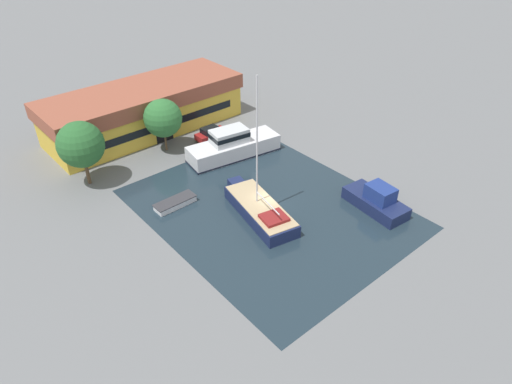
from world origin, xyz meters
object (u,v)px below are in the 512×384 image
at_px(quay_tree_near_building, 163,118).
at_px(motor_cruiser, 233,146).
at_px(parked_car, 211,133).
at_px(quay_tree_by_water, 81,145).
at_px(cabin_boat, 376,201).
at_px(warehouse_building, 144,109).
at_px(sailboat_moored, 259,209).
at_px(small_dinghy, 175,203).

height_order(quay_tree_near_building, motor_cruiser, quay_tree_near_building).
distance_m(quay_tree_near_building, parked_car, 6.98).
bearing_deg(quay_tree_by_water, cabin_boat, -49.40).
height_order(motor_cruiser, cabin_boat, motor_cruiser).
xyz_separation_m(warehouse_building, quay_tree_by_water, (-11.49, -7.74, 1.84)).
relative_size(sailboat_moored, motor_cruiser, 1.21).
distance_m(sailboat_moored, motor_cruiser, 12.39).
bearing_deg(quay_tree_near_building, small_dinghy, -117.14).
height_order(quay_tree_near_building, parked_car, quay_tree_near_building).
distance_m(warehouse_building, sailboat_moored, 24.52).
relative_size(warehouse_building, quay_tree_by_water, 3.59).
bearing_deg(motor_cruiser, parked_car, 2.41).
bearing_deg(warehouse_building, quay_tree_near_building, -99.51).
relative_size(sailboat_moored, small_dinghy, 3.20).
distance_m(warehouse_building, quay_tree_near_building, 6.91).
distance_m(motor_cruiser, cabin_boat, 18.48).
bearing_deg(parked_car, quay_tree_near_building, -102.63).
relative_size(warehouse_building, small_dinghy, 5.87).
relative_size(motor_cruiser, cabin_boat, 1.67).
xyz_separation_m(quay_tree_near_building, motor_cruiser, (5.35, -6.56, -2.95)).
relative_size(quay_tree_near_building, parked_car, 1.58).
height_order(motor_cruiser, small_dinghy, motor_cruiser).
relative_size(quay_tree_by_water, sailboat_moored, 0.51).
bearing_deg(sailboat_moored, quay_tree_near_building, 101.45).
distance_m(parked_car, sailboat_moored, 17.48).
xyz_separation_m(quay_tree_by_water, parked_car, (16.39, -0.22, -3.98)).
bearing_deg(small_dinghy, parked_car, -51.00).
distance_m(parked_car, motor_cruiser, 5.35).
relative_size(quay_tree_near_building, motor_cruiser, 0.56).
bearing_deg(sailboat_moored, small_dinghy, 140.39).
bearing_deg(quay_tree_by_water, small_dinghy, -63.38).
distance_m(small_dinghy, cabin_boat, 20.48).
bearing_deg(cabin_boat, sailboat_moored, 150.86).
bearing_deg(small_dinghy, warehouse_building, -21.37).
bearing_deg(parked_car, small_dinghy, -50.75).
height_order(quay_tree_by_water, motor_cruiser, quay_tree_by_water).
bearing_deg(cabin_boat, quay_tree_near_building, 117.50).
xyz_separation_m(motor_cruiser, cabin_boat, (4.31, -17.97, -0.34)).
height_order(quay_tree_by_water, cabin_boat, quay_tree_by_water).
bearing_deg(warehouse_building, small_dinghy, -111.43).
bearing_deg(quay_tree_near_building, cabin_boat, -68.50).
bearing_deg(quay_tree_near_building, motor_cruiser, -50.79).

